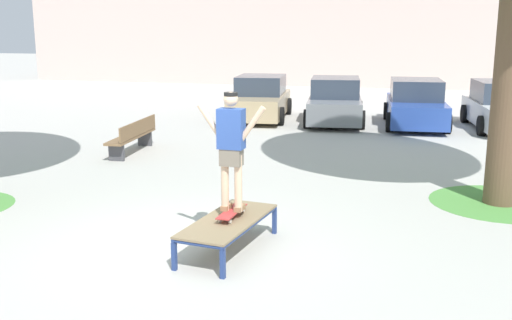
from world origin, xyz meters
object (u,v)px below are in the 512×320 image
Objects in this scene: skate_box at (228,223)px; car_white at (502,107)px; car_blue at (416,105)px; park_bench at (133,136)px; car_tan at (261,99)px; car_grey at (335,102)px; skater at (231,143)px; skateboard at (232,212)px.

car_white reaches higher than skate_box.
park_bench is at bearing -137.10° from car_blue.
car_tan and car_grey have the same top height.
skate_box is 0.45× the size of car_tan.
skater is 13.22m from car_white.
car_blue is (5.24, -0.20, 0.00)m from car_tan.
skateboard is 0.48× the size of skater.
skateboard is at bearing -89.11° from car_grey.
car_grey is (-0.17, 12.33, 0.28)m from skate_box.
car_grey is 5.24m from car_white.
skate_box is at bearing -53.24° from park_bench.
skater is at bearing -89.11° from car_grey.
car_grey and car_blue have the same top height.
park_bench is at bearing 126.76° from skate_box.
skateboard reaches higher than skate_box.
park_bench reaches higher than skateboard.
car_tan reaches higher than park_bench.
car_blue is at bearing 42.90° from park_bench.
car_blue is at bearing 78.67° from skateboard.
skateboard is at bearing -92.40° from skater.
car_white reaches higher than park_bench.
skateboard is at bearing -52.57° from park_bench.
skater is 0.39× the size of car_grey.
skate_box is 12.34m from car_grey.
car_white is (2.62, 0.04, 0.00)m from car_blue.
skateboard is 0.18× the size of car_grey.
park_bench reaches higher than skate_box.
car_white is (7.87, -0.16, 0.00)m from car_tan.
skater is (0.00, 0.00, 0.99)m from skateboard.
car_blue is 9.36m from park_bench.
park_bench is (-1.61, -6.57, -0.24)m from car_tan.
car_grey reaches higher than park_bench.
car_blue reaches higher than park_bench.
skate_box is at bearing -97.30° from skater.
park_bench is at bearing -103.77° from car_tan.
car_tan is at bearing 102.83° from skater.
car_blue is at bearing -1.39° from car_grey.
skater reaches higher than car_blue.
car_tan is at bearing 178.83° from car_white.
car_white is 1.80× the size of park_bench.
skater is 0.39× the size of car_tan.
car_grey is at bearing 179.77° from car_white.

